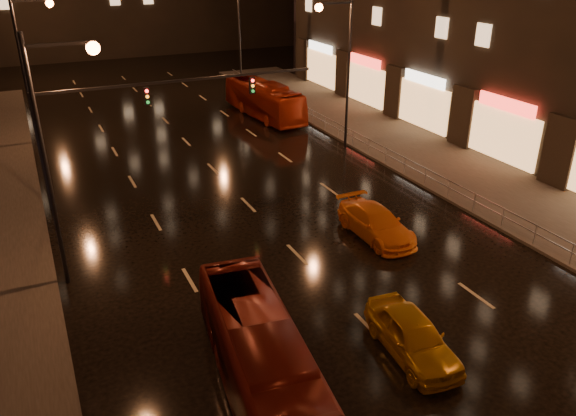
{
  "coord_description": "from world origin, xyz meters",
  "views": [
    {
      "loc": [
        -9.82,
        -9.78,
        12.57
      ],
      "look_at": [
        -0.54,
        9.83,
        2.5
      ],
      "focal_mm": 35.0,
      "sensor_mm": 36.0,
      "label": 1
    }
  ],
  "objects": [
    {
      "name": "ground",
      "position": [
        0.0,
        20.0,
        0.0
      ],
      "size": [
        140.0,
        140.0,
        0.0
      ],
      "primitive_type": "plane",
      "color": "black",
      "rests_on": "ground"
    },
    {
      "name": "sidewalk_right",
      "position": [
        13.5,
        15.0,
        0.07
      ],
      "size": [
        7.0,
        70.0,
        0.15
      ],
      "primitive_type": "cube",
      "color": "#38332D",
      "rests_on": "ground"
    },
    {
      "name": "traffic_signal",
      "position": [
        -5.06,
        20.0,
        4.74
      ],
      "size": [
        15.31,
        0.32,
        6.2
      ],
      "color": "black",
      "rests_on": "ground"
    },
    {
      "name": "railing_right",
      "position": [
        10.2,
        18.0,
        0.9
      ],
      "size": [
        0.05,
        56.0,
        1.0
      ],
      "color": "#99999E",
      "rests_on": "sidewalk_right"
    },
    {
      "name": "bus_red",
      "position": [
        -4.85,
        2.43,
        1.32
      ],
      "size": [
        3.42,
        9.69,
        2.64
      ],
      "primitive_type": "imported",
      "rotation": [
        0.0,
        0.0,
        -0.13
      ],
      "color": "#62150E",
      "rests_on": "ground"
    },
    {
      "name": "bus_curb",
      "position": [
        7.64,
        31.7,
        1.41
      ],
      "size": [
        3.05,
        10.29,
        2.83
      ],
      "primitive_type": "imported",
      "rotation": [
        0.0,
        0.0,
        0.07
      ],
      "color": "#AD2A11",
      "rests_on": "ground"
    },
    {
      "name": "taxi_near",
      "position": [
        0.5,
        2.24,
        0.74
      ],
      "size": [
        2.19,
        4.51,
        1.48
      ],
      "primitive_type": "imported",
      "rotation": [
        0.0,
        0.0,
        -0.1
      ],
      "color": "#BE8211",
      "rests_on": "ground"
    },
    {
      "name": "taxi_far",
      "position": [
        4.18,
        10.0,
        0.7
      ],
      "size": [
        2.0,
        4.86,
        1.41
      ],
      "primitive_type": "imported",
      "rotation": [
        0.0,
        0.0,
        0.0
      ],
      "color": "orange",
      "rests_on": "ground"
    }
  ]
}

